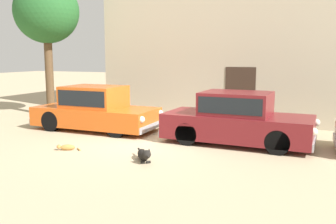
% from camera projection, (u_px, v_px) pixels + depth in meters
% --- Properties ---
extents(ground_plane, '(80.00, 80.00, 0.00)m').
position_uv_depth(ground_plane, '(145.00, 142.00, 10.72)').
color(ground_plane, tan).
extents(parked_sedan_nearest, '(4.33, 1.76, 1.50)m').
position_uv_depth(parked_sedan_nearest, '(95.00, 109.00, 12.42)').
color(parked_sedan_nearest, '#D15619').
rests_on(parked_sedan_nearest, ground_plane).
extents(parked_sedan_second, '(4.31, 1.85, 1.49)m').
position_uv_depth(parked_sedan_second, '(237.00, 119.00, 10.43)').
color(parked_sedan_second, maroon).
rests_on(parked_sedan_second, ground_plane).
extents(apartment_block, '(16.29, 5.27, 8.60)m').
position_uv_depth(apartment_block, '(319.00, 9.00, 14.32)').
color(apartment_block, '#BCB299').
rests_on(apartment_block, ground_plane).
extents(stray_dog_spotted, '(0.73, 0.87, 0.38)m').
position_uv_depth(stray_dog_spotted, '(144.00, 155.00, 8.73)').
color(stray_dog_spotted, black).
rests_on(stray_dog_spotted, ground_plane).
extents(stray_cat, '(0.63, 0.37, 0.17)m').
position_uv_depth(stray_cat, '(67.00, 147.00, 9.77)').
color(stray_cat, '#B77F3D').
rests_on(stray_cat, ground_plane).
extents(acacia_tree_left, '(2.72, 2.45, 5.59)m').
position_uv_depth(acacia_tree_left, '(46.00, 13.00, 14.90)').
color(acacia_tree_left, brown).
rests_on(acacia_tree_left, ground_plane).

